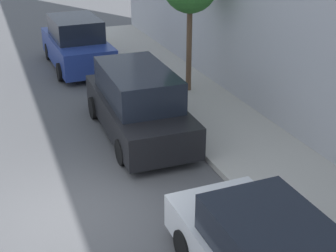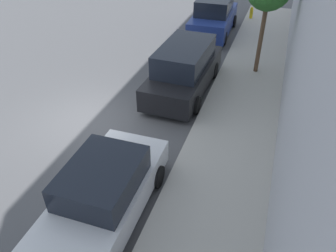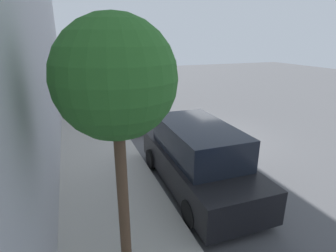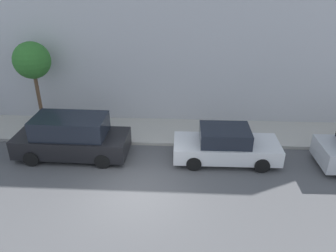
% 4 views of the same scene
% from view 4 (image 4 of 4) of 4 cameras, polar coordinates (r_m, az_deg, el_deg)
% --- Properties ---
extents(ground_plane, '(60.00, 60.00, 0.00)m').
position_cam_4_polar(ground_plane, '(12.69, -5.27, -11.28)').
color(ground_plane, '#515154').
extents(sidewalk, '(2.71, 32.00, 0.15)m').
position_cam_4_polar(sidewalk, '(16.72, -3.03, -0.87)').
color(sidewalk, '#B2ADA3').
rests_on(sidewalk, ground_plane).
extents(building_facade, '(2.00, 32.00, 10.79)m').
position_cam_4_polar(building_facade, '(17.36, -2.64, 18.67)').
color(building_facade, '#B7B7BC').
rests_on(building_facade, ground_plane).
extents(parked_sedan_second, '(1.92, 4.52, 1.54)m').
position_cam_4_polar(parked_sedan_second, '(14.31, 10.01, -3.35)').
color(parked_sedan_second, silver).
rests_on(parked_sedan_second, ground_plane).
extents(parked_minivan_third, '(2.02, 4.94, 1.90)m').
position_cam_4_polar(parked_minivan_third, '(14.92, -16.41, -1.91)').
color(parked_minivan_third, black).
rests_on(parked_minivan_third, ground_plane).
extents(street_tree, '(1.76, 1.76, 4.35)m').
position_cam_4_polar(street_tree, '(17.11, -22.60, 10.41)').
color(street_tree, brown).
rests_on(street_tree, sidewalk).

